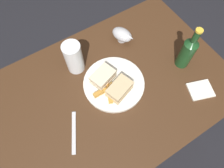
{
  "coord_description": "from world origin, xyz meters",
  "views": [
    {
      "loc": [
        -0.2,
        -0.34,
        1.62
      ],
      "look_at": [
        0.01,
        0.01,
        0.79
      ],
      "focal_mm": 32.36,
      "sensor_mm": 36.0,
      "label": 1
    }
  ],
  "objects": [
    {
      "name": "napkin",
      "position": [
        0.35,
        -0.23,
        0.77
      ],
      "size": [
        0.13,
        0.12,
        0.01
      ],
      "primitive_type": "cube",
      "rotation": [
        0.0,
        0.0,
        -0.34
      ],
      "color": "silver",
      "rests_on": "dining_table"
    },
    {
      "name": "pint_glass",
      "position": [
        -0.08,
        0.19,
        0.83
      ],
      "size": [
        0.08,
        0.08,
        0.17
      ],
      "color": "white",
      "rests_on": "dining_table"
    },
    {
      "name": "potato_wedge_left_edge",
      "position": [
        -0.0,
        0.0,
        0.79
      ],
      "size": [
        0.04,
        0.03,
        0.02
      ],
      "primitive_type": "cube",
      "rotation": [
        0.0,
        0.0,
        0.4
      ],
      "color": "gold",
      "rests_on": "plate"
    },
    {
      "name": "ground_plane",
      "position": [
        0.0,
        0.0,
        0.0
      ],
      "size": [
        6.0,
        6.0,
        0.0
      ],
      "primitive_type": "plane",
      "color": "black"
    },
    {
      "name": "sandwich_half_left",
      "position": [
        -0.01,
        0.05,
        0.81
      ],
      "size": [
        0.12,
        0.1,
        0.05
      ],
      "color": "beige",
      "rests_on": "plate"
    },
    {
      "name": "dining_table",
      "position": [
        0.0,
        0.0,
        0.38
      ],
      "size": [
        1.14,
        0.76,
        0.76
      ],
      "primitive_type": "cube",
      "color": "#422816",
      "rests_on": "ground"
    },
    {
      "name": "fork",
      "position": [
        -0.24,
        -0.09,
        0.76
      ],
      "size": [
        0.1,
        0.17,
        0.01
      ],
      "primitive_type": "cube",
      "rotation": [
        0.0,
        0.0,
        1.09
      ],
      "color": "silver",
      "rests_on": "dining_table"
    },
    {
      "name": "potato_wedge_right_edge",
      "position": [
        -0.0,
        0.03,
        0.79
      ],
      "size": [
        0.05,
        0.05,
        0.02
      ],
      "primitive_type": "cube",
      "rotation": [
        0.0,
        0.0,
        3.81
      ],
      "color": "#AD702D",
      "rests_on": "plate"
    },
    {
      "name": "potato_wedge_back",
      "position": [
        -0.01,
        -0.01,
        0.79
      ],
      "size": [
        0.05,
        0.04,
        0.02
      ],
      "primitive_type": "cube",
      "rotation": [
        0.0,
        0.0,
        2.76
      ],
      "color": "gold",
      "rests_on": "plate"
    },
    {
      "name": "cider_bottle",
      "position": [
        0.38,
        -0.07,
        0.86
      ],
      "size": [
        0.07,
        0.07,
        0.24
      ],
      "color": "#19421E",
      "rests_on": "dining_table"
    },
    {
      "name": "sandwich_half_right",
      "position": [
        0.02,
        -0.04,
        0.81
      ],
      "size": [
        0.13,
        0.1,
        0.06
      ],
      "color": "#CCB284",
      "rests_on": "plate"
    },
    {
      "name": "potato_wedge_middle",
      "position": [
        -0.06,
        -0.0,
        0.79
      ],
      "size": [
        0.04,
        0.02,
        0.02
      ],
      "primitive_type": "cube",
      "rotation": [
        0.0,
        0.0,
        3.14
      ],
      "color": "#B77F33",
      "rests_on": "plate"
    },
    {
      "name": "plate",
      "position": [
        0.03,
        0.01,
        0.77
      ],
      "size": [
        0.29,
        0.29,
        0.02
      ],
      "primitive_type": "cylinder",
      "color": "silver",
      "rests_on": "dining_table"
    },
    {
      "name": "potato_wedge_front",
      "position": [
        -0.03,
        -0.05,
        0.79
      ],
      "size": [
        0.03,
        0.05,
        0.02
      ],
      "primitive_type": "cube",
      "rotation": [
        0.0,
        0.0,
        1.15
      ],
      "color": "gold",
      "rests_on": "plate"
    },
    {
      "name": "gravy_boat",
      "position": [
        0.21,
        0.21,
        0.81
      ],
      "size": [
        0.11,
        0.13,
        0.07
      ],
      "color": "#B7B7BC",
      "rests_on": "dining_table"
    }
  ]
}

